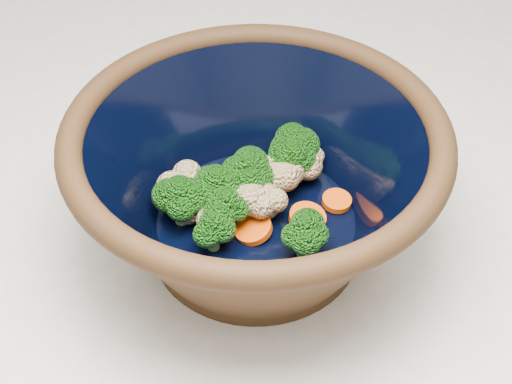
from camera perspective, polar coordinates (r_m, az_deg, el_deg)
mixing_bowl at (r=0.59m, az=-0.00°, el=0.92°), size 0.35×0.35×0.14m
vegetable_pile at (r=0.62m, az=-0.70°, el=0.61°), size 0.17×0.15×0.06m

